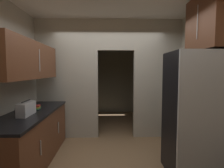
# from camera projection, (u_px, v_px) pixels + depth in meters

# --- Properties ---
(ground) EXTENTS (20.00, 20.00, 0.00)m
(ground) POSITION_uv_depth(u_px,v_px,m) (110.00, 166.00, 2.93)
(ground) COLOR brown
(kitchen_overhead_slab) EXTENTS (3.80, 6.70, 0.06)m
(kitchen_overhead_slab) POSITION_uv_depth(u_px,v_px,m) (109.00, 2.00, 3.12)
(kitchen_overhead_slab) COLOR silver
(kitchen_partition) EXTENTS (3.40, 0.12, 2.79)m
(kitchen_partition) POSITION_uv_depth(u_px,v_px,m) (107.00, 76.00, 4.16)
(kitchen_partition) COLOR #ADA899
(kitchen_partition) RESTS_ON ground
(adjoining_room_shell) EXTENTS (3.40, 2.65, 2.79)m
(adjoining_room_shell) POSITION_uv_depth(u_px,v_px,m) (109.00, 77.00, 5.98)
(adjoining_room_shell) COLOR gray
(adjoining_room_shell) RESTS_ON ground
(refrigerator) EXTENTS (0.80, 0.72, 1.88)m
(refrigerator) POSITION_uv_depth(u_px,v_px,m) (195.00, 114.00, 2.68)
(refrigerator) COLOR black
(refrigerator) RESTS_ON ground
(lower_cabinet_run) EXTENTS (0.69, 2.11, 0.89)m
(lower_cabinet_run) POSITION_uv_depth(u_px,v_px,m) (31.00, 138.00, 3.03)
(lower_cabinet_run) COLOR brown
(lower_cabinet_run) RESTS_ON ground
(upper_cabinet_counterside) EXTENTS (0.36, 1.90, 0.62)m
(upper_cabinet_counterside) POSITION_uv_depth(u_px,v_px,m) (29.00, 60.00, 2.93)
(upper_cabinet_counterside) COLOR brown
(upper_cabinet_fridgeside) EXTENTS (0.36, 0.88, 0.85)m
(upper_cabinet_fridgeside) POSITION_uv_depth(u_px,v_px,m) (209.00, 22.00, 2.68)
(upper_cabinet_fridgeside) COLOR brown
(boombox) EXTENTS (0.16, 0.40, 0.24)m
(boombox) POSITION_uv_depth(u_px,v_px,m) (26.00, 109.00, 2.78)
(boombox) COLOR #B2B2B7
(boombox) RESTS_ON lower_cabinet_run
(book_stack) EXTENTS (0.14, 0.15, 0.09)m
(book_stack) POSITION_uv_depth(u_px,v_px,m) (37.00, 108.00, 3.15)
(book_stack) COLOR black
(book_stack) RESTS_ON lower_cabinet_run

